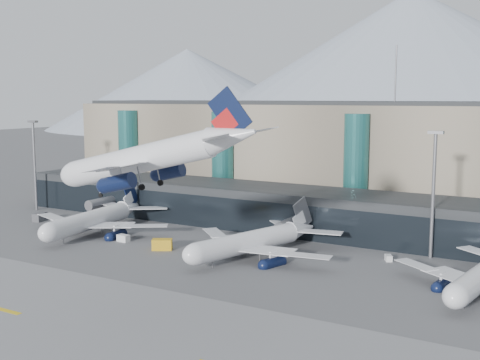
# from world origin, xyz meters

# --- Properties ---
(ground) EXTENTS (900.00, 900.00, 0.00)m
(ground) POSITION_xyz_m (0.00, 0.00, 0.00)
(ground) COLOR #515154
(ground) RESTS_ON ground
(runway_strip) EXTENTS (400.00, 40.00, 0.04)m
(runway_strip) POSITION_xyz_m (0.00, -15.00, 0.02)
(runway_strip) COLOR slate
(runway_strip) RESTS_ON ground
(runway_markings) EXTENTS (128.00, 1.00, 0.02)m
(runway_markings) POSITION_xyz_m (-0.00, -15.00, 0.05)
(runway_markings) COLOR gold
(runway_markings) RESTS_ON ground
(concourse) EXTENTS (170.00, 27.00, 10.00)m
(concourse) POSITION_xyz_m (-0.02, 57.73, 4.97)
(concourse) COLOR black
(concourse) RESTS_ON ground
(terminal_main) EXTENTS (130.00, 30.00, 31.00)m
(terminal_main) POSITION_xyz_m (-25.00, 90.00, 15.44)
(terminal_main) COLOR gray
(terminal_main) RESTS_ON ground
(teal_towers) EXTENTS (116.40, 19.40, 46.00)m
(teal_towers) POSITION_xyz_m (-14.99, 74.01, 14.01)
(teal_towers) COLOR #256766
(teal_towers) RESTS_ON ground
(lightmast_left) EXTENTS (3.00, 1.20, 25.60)m
(lightmast_left) POSITION_xyz_m (-80.00, 45.00, 14.42)
(lightmast_left) COLOR slate
(lightmast_left) RESTS_ON ground
(lightmast_mid) EXTENTS (3.00, 1.20, 25.60)m
(lightmast_mid) POSITION_xyz_m (30.00, 48.00, 14.42)
(lightmast_mid) COLOR slate
(lightmast_mid) RESTS_ON ground
(hero_jet) EXTENTS (35.25, 35.79, 11.56)m
(hero_jet) POSITION_xyz_m (1.72, -3.67, 24.59)
(hero_jet) COLOR silver
(hero_jet) RESTS_ON ground
(jet_parked_left) EXTENTS (38.80, 38.62, 12.58)m
(jet_parked_left) POSITION_xyz_m (-44.29, 32.57, 4.76)
(jet_parked_left) COLOR silver
(jet_parked_left) RESTS_ON ground
(jet_parked_mid) EXTENTS (36.04, 37.77, 12.12)m
(jet_parked_mid) POSITION_xyz_m (-0.62, 32.46, 4.59)
(jet_parked_mid) COLOR silver
(jet_parked_mid) RESTS_ON ground
(veh_a) EXTENTS (2.91, 1.78, 1.58)m
(veh_a) POSITION_xyz_m (-32.86, 27.82, 0.79)
(veh_a) COLOR silver
(veh_a) RESTS_ON ground
(veh_f) EXTENTS (2.89, 4.27, 2.18)m
(veh_f) POSITION_xyz_m (-66.79, 34.30, 1.09)
(veh_f) COLOR #46464A
(veh_f) RESTS_ON ground
(veh_g) EXTENTS (2.03, 2.38, 1.20)m
(veh_g) POSITION_xyz_m (23.29, 41.61, 0.60)
(veh_g) COLOR silver
(veh_g) RESTS_ON ground
(veh_h) EXTENTS (4.73, 4.01, 2.31)m
(veh_h) POSITION_xyz_m (-20.87, 26.30, 1.16)
(veh_h) COLOR gold
(veh_h) RESTS_ON ground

